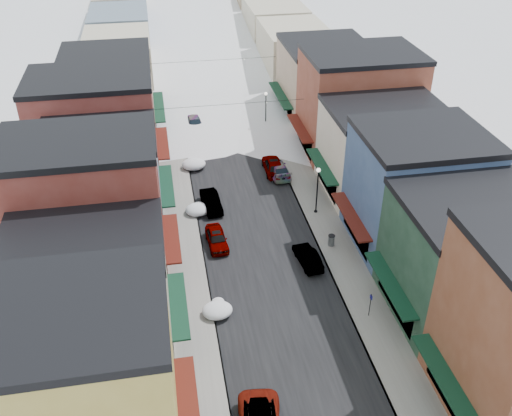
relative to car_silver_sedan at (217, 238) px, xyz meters
name	(u,v)px	position (x,y,z in m)	size (l,w,h in m)	color
road	(212,92)	(3.72, 36.75, -0.70)	(10.00, 160.00, 0.01)	black
sidewalk_left	(165,94)	(-2.88, 36.75, -0.63)	(3.20, 160.00, 0.15)	gray
sidewalk_right	(257,88)	(10.32, 36.75, -0.63)	(3.20, 160.00, 0.15)	gray
curb_left	(176,93)	(-1.33, 36.75, -0.63)	(0.10, 160.00, 0.15)	slate
curb_right	(246,89)	(8.77, 36.75, -0.63)	(0.10, 160.00, 0.15)	slate
bldg_l_yellow	(79,390)	(-9.47, -19.25, 5.05)	(11.30, 8.70, 11.50)	gold
bldg_l_cream	(91,298)	(-9.47, -10.75, 4.05)	(11.30, 8.20, 9.50)	#BBB297
bldg_l_brick_near	(88,214)	(-9.98, -2.75, 5.55)	(12.30, 8.20, 12.50)	maroon
bldg_l_grayblue	(103,178)	(-9.47, 5.75, 3.80)	(11.30, 9.20, 9.00)	slate
bldg_l_brick_far	(95,128)	(-10.47, 14.75, 4.80)	(13.30, 9.20, 11.00)	maroon
bldg_l_tan	(110,96)	(-9.47, 24.75, 4.30)	(11.30, 11.20, 10.00)	#8F785E
bldg_r_green	(466,258)	(16.91, -11.25, 4.05)	(11.30, 9.20, 9.50)	#1C3B29
bldg_r_blue	(416,189)	(16.91, -2.25, 4.55)	(11.30, 9.20, 10.50)	#37507D
bldg_r_cream	(382,149)	(17.41, 6.75, 3.80)	(12.30, 9.20, 9.00)	beige
bldg_r_brick_far	(359,103)	(17.91, 15.75, 5.05)	(13.30, 9.20, 11.50)	brown
bldg_r_tan	(324,80)	(16.91, 25.75, 4.05)	(11.30, 11.20, 9.50)	tan
distant_blocks	(195,21)	(3.72, 59.75, 3.30)	(34.00, 55.00, 8.00)	gray
overhead_cables	(221,80)	(3.72, 24.25, 5.50)	(16.40, 15.04, 0.04)	black
car_silver_sedan	(217,238)	(0.00, 0.00, 0.00)	(1.66, 4.14, 1.41)	#A6AAAE
car_dark_hatch	(211,202)	(0.22, 6.13, 0.01)	(1.52, 4.35, 1.43)	black
car_silver_wagon	(194,124)	(0.22, 24.45, 0.05)	(2.11, 5.20, 1.51)	#94969B
car_green_sedan	(308,257)	(7.22, -3.98, -0.04)	(1.41, 4.05, 1.34)	black
car_gray_suv	(273,165)	(7.59, 12.05, 0.13)	(1.96, 4.88, 1.66)	#9EA1A6
car_black_sedan	(278,169)	(7.94, 11.42, 0.02)	(2.02, 4.96, 1.44)	black
car_lane_silver	(200,98)	(1.67, 32.78, 0.01)	(1.68, 4.18, 1.42)	gray
car_lane_white	(208,58)	(4.62, 49.46, 0.04)	(2.49, 5.39, 1.50)	silver
parking_sign	(370,303)	(10.09, -11.08, 0.67)	(0.10, 0.28, 2.09)	black
trash_can	(331,240)	(9.86, -2.00, -0.03)	(0.60, 0.60, 1.02)	#5B5E61
streetlamp_near	(318,185)	(9.96, 3.42, 2.45)	(0.40, 0.40, 4.76)	black
streetlamp_far	(266,106)	(8.92, 23.10, 2.36)	(0.38, 0.38, 4.63)	black
snow_pile_near	(217,310)	(-1.03, -8.75, -0.24)	(2.30, 2.62, 0.97)	white
snow_pile_mid	(198,209)	(-1.16, 5.40, -0.22)	(2.38, 2.67, 1.01)	white
snow_pile_far	(194,164)	(-0.76, 14.47, -0.18)	(2.60, 2.80, 1.10)	white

